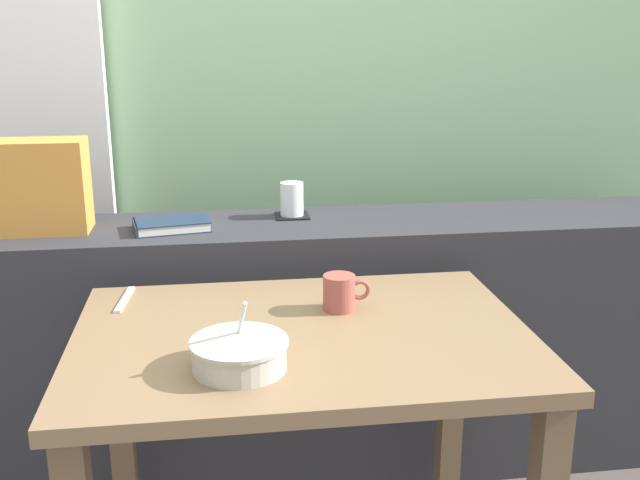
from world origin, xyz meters
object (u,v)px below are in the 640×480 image
object	(u,v)px
coaster_square	(292,216)
throw_pillow	(28,187)
fork_utensil	(125,299)
ceramic_mug	(340,292)
soup_bowl	(239,354)
breakfast_table	(303,382)
juice_glass	(292,200)
closed_book	(171,225)

from	to	relation	value
coaster_square	throw_pillow	size ratio (longest dim) A/B	0.31
coaster_square	fork_utensil	world-z (taller)	coaster_square
ceramic_mug	throw_pillow	bearing A→B (deg)	147.94
soup_bowl	breakfast_table	bearing A→B (deg)	48.78
juice_glass	closed_book	world-z (taller)	juice_glass
coaster_square	fork_utensil	size ratio (longest dim) A/B	0.59
throw_pillow	soup_bowl	size ratio (longest dim) A/B	1.65
throw_pillow	soup_bowl	world-z (taller)	throw_pillow
breakfast_table	closed_book	xyz separation A→B (m)	(-0.31, 0.59, 0.22)
juice_glass	fork_utensil	xyz separation A→B (m)	(-0.46, -0.44, -0.13)
fork_utensil	ceramic_mug	xyz separation A→B (m)	(0.51, -0.13, 0.04)
juice_glass	closed_book	xyz separation A→B (m)	(-0.36, -0.10, -0.04)
soup_bowl	fork_utensil	size ratio (longest dim) A/B	1.14
closed_book	fork_utensil	world-z (taller)	closed_book
coaster_square	ceramic_mug	xyz separation A→B (m)	(0.05, -0.57, -0.04)
coaster_square	ceramic_mug	bearing A→B (deg)	-84.58
breakfast_table	juice_glass	bearing A→B (deg)	85.97
coaster_square	throw_pillow	xyz separation A→B (m)	(-0.74, -0.07, 0.13)
breakfast_table	coaster_square	world-z (taller)	coaster_square
breakfast_table	ceramic_mug	xyz separation A→B (m)	(0.10, 0.12, 0.17)
juice_glass	ceramic_mug	world-z (taller)	juice_glass
juice_glass	ceramic_mug	xyz separation A→B (m)	(0.05, -0.57, -0.09)
breakfast_table	coaster_square	size ratio (longest dim) A/B	10.00
breakfast_table	soup_bowl	distance (m)	0.27
juice_glass	throw_pillow	bearing A→B (deg)	-174.67
coaster_square	fork_utensil	distance (m)	0.64
juice_glass	soup_bowl	world-z (taller)	juice_glass
breakfast_table	fork_utensil	world-z (taller)	fork_utensil
soup_bowl	ceramic_mug	size ratio (longest dim) A/B	1.71
soup_bowl	ceramic_mug	distance (m)	0.37
soup_bowl	fork_utensil	world-z (taller)	soup_bowl
closed_book	breakfast_table	bearing A→B (deg)	-62.10
soup_bowl	ceramic_mug	world-z (taller)	soup_bowl
breakfast_table	soup_bowl	world-z (taller)	soup_bowl
ceramic_mug	fork_utensil	bearing A→B (deg)	165.56
juice_glass	fork_utensil	distance (m)	0.65
juice_glass	ceramic_mug	bearing A→B (deg)	-84.58
closed_book	ceramic_mug	world-z (taller)	closed_book
closed_book	fork_utensil	xyz separation A→B (m)	(-0.10, -0.34, -0.10)
coaster_square	fork_utensil	bearing A→B (deg)	-136.26
coaster_square	soup_bowl	size ratio (longest dim) A/B	0.52
coaster_square	juice_glass	distance (m)	0.05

